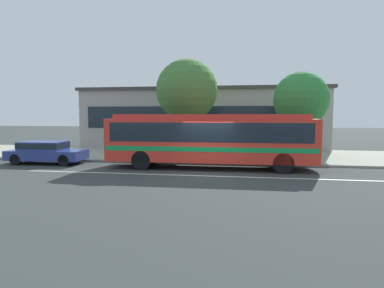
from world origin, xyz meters
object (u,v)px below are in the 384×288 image
object	(u,v)px
transit_bus	(210,137)
street_tree_near_stop	(187,90)
pedestrian_waiting_near_sign	(231,142)
sedan_behind_bus	(46,151)
pedestrian_walking_along_curb	(283,146)
street_tree_mid_block	(301,100)
bus_stop_sign	(267,136)

from	to	relation	value
transit_bus	street_tree_near_stop	bearing A→B (deg)	115.67
pedestrian_waiting_near_sign	street_tree_near_stop	bearing A→B (deg)	167.64
transit_bus	street_tree_near_stop	size ratio (longest dim) A/B	1.71
sedan_behind_bus	pedestrian_walking_along_curb	distance (m)	13.65
sedan_behind_bus	street_tree_mid_block	bearing A→B (deg)	13.91
transit_bus	pedestrian_walking_along_curb	bearing A→B (deg)	27.12
transit_bus	street_tree_mid_block	xyz separation A→B (m)	(5.10, 3.79, 2.08)
transit_bus	street_tree_near_stop	distance (m)	5.36
pedestrian_walking_along_curb	street_tree_near_stop	world-z (taller)	street_tree_near_stop
sedan_behind_bus	street_tree_mid_block	world-z (taller)	street_tree_mid_block
transit_bus	pedestrian_waiting_near_sign	distance (m)	3.68
sedan_behind_bus	street_tree_mid_block	xyz separation A→B (m)	(14.70, 3.64, 3.02)
sedan_behind_bus	transit_bus	bearing A→B (deg)	-0.92
bus_stop_sign	street_tree_mid_block	world-z (taller)	street_tree_mid_block
pedestrian_waiting_near_sign	street_tree_near_stop	size ratio (longest dim) A/B	0.27
pedestrian_walking_along_curb	bus_stop_sign	world-z (taller)	bus_stop_sign
transit_bus	sedan_behind_bus	xyz separation A→B (m)	(-9.59, 0.15, -0.94)
sedan_behind_bus	pedestrian_walking_along_curb	world-z (taller)	pedestrian_walking_along_curb
transit_bus	pedestrian_waiting_near_sign	size ratio (longest dim) A/B	6.40
pedestrian_walking_along_curb	bus_stop_sign	bearing A→B (deg)	-166.13
transit_bus	bus_stop_sign	bearing A→B (deg)	30.58
bus_stop_sign	street_tree_mid_block	size ratio (longest dim) A/B	0.45
pedestrian_waiting_near_sign	bus_stop_sign	size ratio (longest dim) A/B	0.71
sedan_behind_bus	pedestrian_waiting_near_sign	world-z (taller)	pedestrian_waiting_near_sign
pedestrian_walking_along_curb	bus_stop_sign	distance (m)	1.09
pedestrian_waiting_near_sign	street_tree_near_stop	distance (m)	4.43
transit_bus	pedestrian_waiting_near_sign	world-z (taller)	transit_bus
transit_bus	pedestrian_waiting_near_sign	xyz separation A→B (m)	(0.90, 3.52, -0.55)
sedan_behind_bus	street_tree_near_stop	bearing A→B (deg)	27.80
street_tree_near_stop	street_tree_mid_block	size ratio (longest dim) A/B	1.19
sedan_behind_bus	bus_stop_sign	distance (m)	12.76
sedan_behind_bus	pedestrian_waiting_near_sign	distance (m)	11.03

